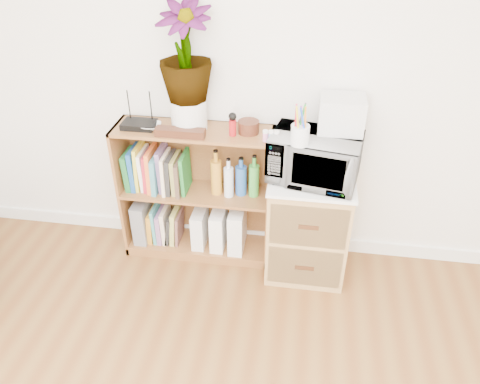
# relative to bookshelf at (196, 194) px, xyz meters

# --- Properties ---
(skirting_board) EXTENTS (4.00, 0.02, 0.10)m
(skirting_board) POSITION_rel_bookshelf_xyz_m (0.35, 0.14, -0.42)
(skirting_board) COLOR white
(skirting_board) RESTS_ON ground
(bookshelf) EXTENTS (1.00, 0.30, 0.95)m
(bookshelf) POSITION_rel_bookshelf_xyz_m (0.00, 0.00, 0.00)
(bookshelf) COLOR brown
(bookshelf) RESTS_ON ground
(wicker_unit) EXTENTS (0.50, 0.45, 0.70)m
(wicker_unit) POSITION_rel_bookshelf_xyz_m (0.75, -0.08, -0.12)
(wicker_unit) COLOR #9E7542
(wicker_unit) RESTS_ON ground
(microwave) EXTENTS (0.57, 0.44, 0.28)m
(microwave) POSITION_rel_bookshelf_xyz_m (0.75, -0.08, 0.39)
(microwave) COLOR white
(microwave) RESTS_ON wicker_unit
(pen_cup) EXTENTS (0.10, 0.10, 0.11)m
(pen_cup) POSITION_rel_bookshelf_xyz_m (0.66, -0.20, 0.59)
(pen_cup) COLOR white
(pen_cup) RESTS_ON microwave
(small_appliance) EXTENTS (0.26, 0.21, 0.20)m
(small_appliance) POSITION_rel_bookshelf_xyz_m (0.88, 0.01, 0.63)
(small_appliance) COLOR silver
(small_appliance) RESTS_ON microwave
(router) EXTENTS (0.20, 0.14, 0.04)m
(router) POSITION_rel_bookshelf_xyz_m (-0.33, -0.02, 0.49)
(router) COLOR black
(router) RESTS_ON bookshelf
(white_bowl) EXTENTS (0.13, 0.13, 0.03)m
(white_bowl) POSITION_rel_bookshelf_xyz_m (-0.26, -0.03, 0.49)
(white_bowl) COLOR white
(white_bowl) RESTS_ON bookshelf
(plant_pot) EXTENTS (0.22, 0.22, 0.18)m
(plant_pot) POSITION_rel_bookshelf_xyz_m (-0.02, 0.02, 0.57)
(plant_pot) COLOR silver
(plant_pot) RESTS_ON bookshelf
(potted_plant) EXTENTS (0.32, 0.32, 0.56)m
(potted_plant) POSITION_rel_bookshelf_xyz_m (-0.02, 0.02, 0.94)
(potted_plant) COLOR #377830
(potted_plant) RESTS_ON plant_pot
(trinket_box) EXTENTS (0.30, 0.07, 0.05)m
(trinket_box) POSITION_rel_bookshelf_xyz_m (-0.05, -0.10, 0.50)
(trinket_box) COLOR #33180D
(trinket_box) RESTS_ON bookshelf
(kokeshi_doll) EXTENTS (0.04, 0.04, 0.10)m
(kokeshi_doll) POSITION_rel_bookshelf_xyz_m (0.26, -0.04, 0.52)
(kokeshi_doll) COLOR #A31417
(kokeshi_doll) RESTS_ON bookshelf
(wooden_bowl) EXTENTS (0.13, 0.13, 0.07)m
(wooden_bowl) POSITION_rel_bookshelf_xyz_m (0.35, 0.01, 0.51)
(wooden_bowl) COLOR #37190F
(wooden_bowl) RESTS_ON bookshelf
(paint_jars) EXTENTS (0.10, 0.04, 0.05)m
(paint_jars) POSITION_rel_bookshelf_xyz_m (0.49, -0.09, 0.50)
(paint_jars) COLOR pink
(paint_jars) RESTS_ON bookshelf
(file_box) EXTENTS (0.09, 0.25, 0.31)m
(file_box) POSITION_rel_bookshelf_xyz_m (-0.40, 0.00, -0.25)
(file_box) COLOR slate
(file_box) RESTS_ON bookshelf
(magazine_holder_left) EXTENTS (0.09, 0.21, 0.27)m
(magazine_holder_left) POSITION_rel_bookshelf_xyz_m (0.01, -0.01, -0.27)
(magazine_holder_left) COLOR silver
(magazine_holder_left) RESTS_ON bookshelf
(magazine_holder_mid) EXTENTS (0.09, 0.23, 0.29)m
(magazine_holder_mid) POSITION_rel_bookshelf_xyz_m (0.15, -0.01, -0.26)
(magazine_holder_mid) COLOR white
(magazine_holder_mid) RESTS_ON bookshelf
(magazine_holder_right) EXTENTS (0.10, 0.25, 0.31)m
(magazine_holder_right) POSITION_rel_bookshelf_xyz_m (0.28, -0.01, -0.25)
(magazine_holder_right) COLOR white
(magazine_holder_right) RESTS_ON bookshelf
(cookbooks) EXTENTS (0.41, 0.20, 0.31)m
(cookbooks) POSITION_rel_bookshelf_xyz_m (-0.26, 0.00, 0.16)
(cookbooks) COLOR #1A632C
(cookbooks) RESTS_ON bookshelf
(liquor_bottles) EXTENTS (0.31, 0.07, 0.31)m
(liquor_bottles) POSITION_rel_bookshelf_xyz_m (0.26, 0.00, 0.17)
(liquor_bottles) COLOR #C08224
(liquor_bottles) RESTS_ON bookshelf
(lower_books) EXTENTS (0.23, 0.19, 0.27)m
(lower_books) POSITION_rel_bookshelf_xyz_m (-0.24, -0.00, -0.28)
(lower_books) COLOR #C38222
(lower_books) RESTS_ON bookshelf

